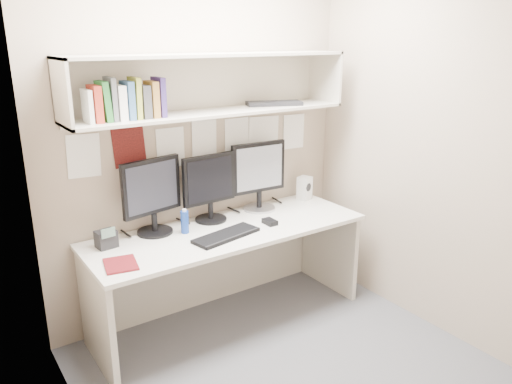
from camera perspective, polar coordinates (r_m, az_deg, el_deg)
floor at (r=3.42m, az=2.97°, el=-19.01°), size 2.40×2.00×0.01m
wall_back at (r=3.67m, az=-6.24°, el=5.85°), size 2.40×0.02×2.60m
wall_front at (r=2.18m, az=19.62°, el=-3.13°), size 2.40×0.02×2.60m
wall_left at (r=2.34m, az=-20.58°, el=-1.82°), size 0.02×2.00×2.60m
wall_right at (r=3.69m, az=18.39°, el=5.12°), size 0.02×2.00×2.60m
desk at (r=3.69m, az=-3.14°, el=-9.43°), size 2.00×0.70×0.73m
overhead_hutch at (r=3.49m, az=-5.35°, el=12.26°), size 2.00×0.38×0.40m
pinned_papers at (r=3.67m, az=-6.17°, el=5.07°), size 1.92×0.01×0.48m
monitor_left at (r=3.44m, az=-11.78°, el=-0.22°), size 0.45×0.25×0.52m
monitor_center at (r=3.62m, az=-5.35°, el=0.76°), size 0.42×0.23×0.49m
monitor_right at (r=3.84m, az=0.30°, el=2.06°), size 0.46×0.25×0.53m
keyboard at (r=3.38m, az=-3.42°, el=-4.97°), size 0.50×0.26×0.02m
mouse at (r=3.60m, az=1.59°, el=-3.43°), size 0.07×0.11×0.03m
speaker at (r=4.14m, az=5.57°, el=0.45°), size 0.12×0.12×0.19m
blue_bottle at (r=3.46m, az=-8.15°, el=-3.38°), size 0.06×0.06×0.17m
maroon_notebook at (r=3.09m, az=-15.21°, el=-7.97°), size 0.23×0.26×0.01m
desk_phone at (r=3.34m, az=-16.74°, el=-5.15°), size 0.13×0.12×0.15m
book_stack at (r=3.17m, az=-14.70°, el=10.05°), size 0.48×0.16×0.26m
hutch_tray at (r=3.73m, az=2.09°, el=10.09°), size 0.43×0.29×0.03m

